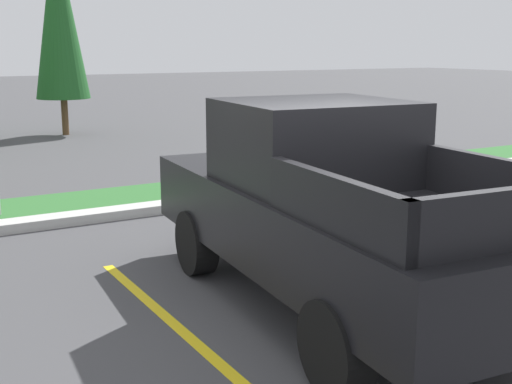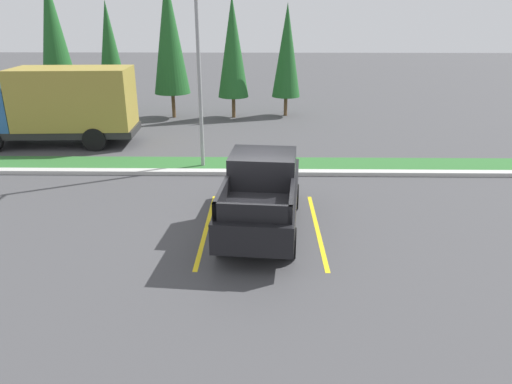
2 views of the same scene
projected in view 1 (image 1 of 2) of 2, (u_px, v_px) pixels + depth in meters
The scene contains 7 objects.
ground_plane at pixel (322, 324), 6.51m from camera, with size 120.00×120.00×0.00m, color #424244.
parking_line_near at pixel (190, 338), 6.18m from camera, with size 0.12×4.80×0.01m, color yellow.
parking_line_far at pixel (436, 280), 7.71m from camera, with size 0.12×4.80×0.01m, color yellow.
curb_strip at pixel (139, 210), 10.71m from camera, with size 56.00×0.40×0.15m, color #B2B2AD.
grass_median at pixel (116, 200), 11.65m from camera, with size 56.00×1.80×0.06m, color #2D662D.
pickup_truck_main at pixel (326, 208), 6.77m from camera, with size 2.35×5.37×2.10m.
cypress_tree_rightmost at pixel (59, 13), 19.72m from camera, with size 1.60×1.60×6.14m.
Camera 1 is at (-3.62, -4.94, 2.63)m, focal length 47.06 mm.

